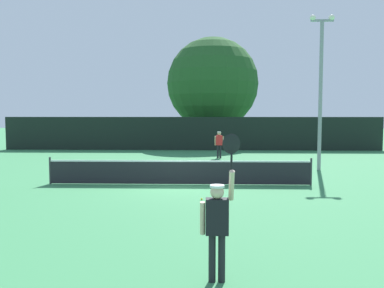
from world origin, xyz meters
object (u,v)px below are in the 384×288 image
(player_serving, at_px, (218,218))
(tennis_ball, at_px, (202,199))
(light_pole, at_px, (321,82))
(large_tree, at_px, (213,83))
(parked_car_mid, at_px, (304,134))
(parked_car_near, at_px, (222,135))
(player_receiving, at_px, (219,142))

(player_serving, xyz_separation_m, tennis_ball, (-0.32, 6.50, -1.05))
(light_pole, distance_m, large_tree, 16.77)
(player_serving, bearing_deg, light_pole, 68.51)
(light_pole, xyz_separation_m, parked_car_mid, (3.77, 18.93, -3.55))
(large_tree, xyz_separation_m, parked_car_near, (0.91, 2.06, -4.60))
(large_tree, bearing_deg, player_receiving, -88.81)
(light_pole, bearing_deg, parked_car_mid, 78.72)
(large_tree, relative_size, parked_car_near, 2.13)
(tennis_ball, bearing_deg, large_tree, 88.13)
(player_serving, bearing_deg, parked_car_near, 87.57)
(light_pole, height_order, parked_car_mid, light_pole)
(light_pole, xyz_separation_m, parked_car_near, (-4.07, 18.03, -3.55))
(tennis_ball, relative_size, parked_car_mid, 0.02)
(light_pole, height_order, parked_car_near, light_pole)
(large_tree, bearing_deg, parked_car_near, 66.02)
(parked_car_near, xyz_separation_m, parked_car_mid, (7.84, 0.90, 0.00))
(light_pole, distance_m, parked_car_near, 18.82)
(parked_car_mid, bearing_deg, player_receiving, -125.91)
(large_tree, height_order, parked_car_mid, large_tree)
(player_serving, xyz_separation_m, parked_car_near, (1.35, 31.79, -0.31))
(player_serving, relative_size, light_pole, 0.33)
(large_tree, xyz_separation_m, parked_car_mid, (8.76, 2.95, -4.60))
(player_serving, relative_size, player_receiving, 1.50)
(tennis_ball, bearing_deg, player_serving, -87.18)
(player_receiving, distance_m, parked_car_mid, 16.19)
(parked_car_near, bearing_deg, light_pole, -69.99)
(parked_car_near, bearing_deg, large_tree, -106.69)
(large_tree, bearing_deg, tennis_ball, -91.87)
(light_pole, height_order, large_tree, large_tree)
(player_receiving, relative_size, large_tree, 0.18)
(player_serving, bearing_deg, tennis_ball, 92.82)
(player_serving, distance_m, large_tree, 30.05)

